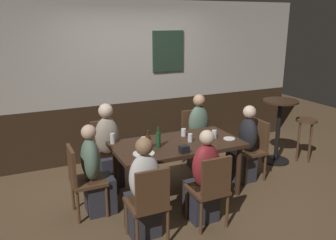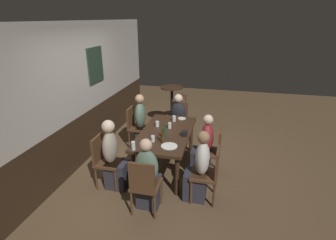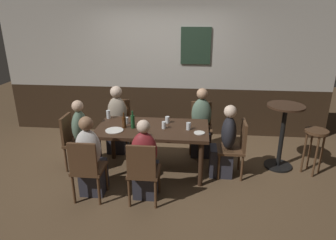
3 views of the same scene
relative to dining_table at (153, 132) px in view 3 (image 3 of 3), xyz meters
name	(u,v)px [view 3 (image 3 of 3)]	position (x,y,z in m)	size (l,w,h in m)	color
ground_plane	(153,170)	(0.00, 0.00, -0.66)	(12.00, 12.00, 0.00)	brown
wall_back	(165,70)	(0.00, 1.65, 0.65)	(6.40, 0.13, 2.60)	#332316
dining_table	(153,132)	(0.00, 0.00, 0.00)	(1.68, 0.88, 0.74)	#382316
chair_left_near	(87,167)	(-0.74, -0.85, -0.16)	(0.40, 0.40, 0.88)	#513521
chair_right_far	(201,124)	(0.74, 0.85, -0.16)	(0.40, 0.40, 0.88)	#513521
chair_head_east	(236,146)	(1.26, 0.00, -0.16)	(0.40, 0.40, 0.88)	#513521
chair_mid_near	(143,170)	(0.00, -0.85, -0.16)	(0.40, 0.40, 0.88)	#513521
chair_left_far	(120,121)	(-0.74, 0.85, -0.16)	(0.40, 0.40, 0.88)	#513521
chair_head_west	(74,139)	(-1.26, 0.00, -0.16)	(0.40, 0.40, 0.88)	#513521
person_left_near	(91,162)	(-0.74, -0.69, -0.18)	(0.34, 0.37, 1.15)	#2D2D38
person_right_far	(201,127)	(0.74, 0.69, -0.16)	(0.34, 0.37, 1.18)	#2D2D38
person_head_east	(225,147)	(1.09, 0.00, -0.19)	(0.37, 0.34, 1.13)	#2D2D38
person_mid_near	(145,165)	(0.00, -0.69, -0.19)	(0.34, 0.37, 1.13)	#2D2D38
person_left_far	(117,124)	(-0.74, 0.69, -0.16)	(0.34, 0.37, 1.18)	#2D2D38
person_head_west	(84,141)	(-1.09, 0.00, -0.19)	(0.37, 0.34, 1.13)	#2D2D38
highball_clear	(108,115)	(-0.77, 0.33, 0.14)	(0.06, 0.06, 0.14)	silver
tumbler_short	(164,126)	(0.18, -0.03, 0.13)	(0.06, 0.06, 0.11)	silver
pint_glass_pale	(189,127)	(0.54, -0.03, 0.13)	(0.07, 0.07, 0.11)	silver
tumbler_water	(167,120)	(0.20, 0.21, 0.13)	(0.07, 0.07, 0.10)	silver
beer_glass_half	(126,121)	(-0.43, 0.11, 0.13)	(0.06, 0.06, 0.10)	silver
beer_bottle_green	(133,121)	(-0.29, -0.05, 0.19)	(0.06, 0.06, 0.27)	#194723
beer_bottle_brown	(124,122)	(-0.42, -0.05, 0.18)	(0.06, 0.06, 0.24)	#42230F
plate_white_large	(114,130)	(-0.54, -0.19, 0.09)	(0.26, 0.26, 0.01)	white
plate_white_small	(199,133)	(0.71, -0.16, 0.09)	(0.16, 0.16, 0.01)	white
condiment_caddy	(143,133)	(-0.08, -0.35, 0.13)	(0.11, 0.09, 0.09)	black
side_bar_table	(282,132)	(2.01, 0.33, -0.04)	(0.56, 0.56, 1.05)	black
bar_stool	(315,140)	(2.46, 0.18, -0.09)	(0.34, 0.34, 0.72)	#513521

